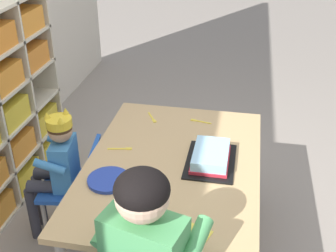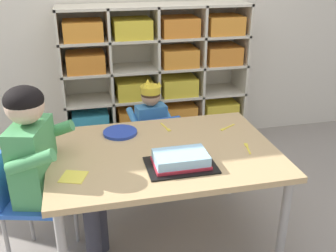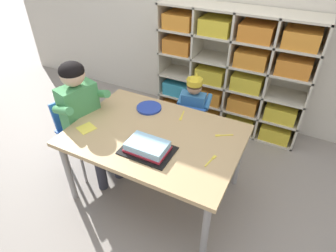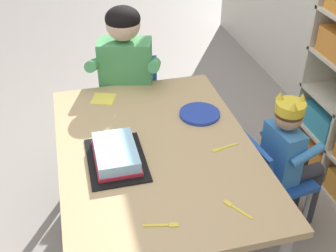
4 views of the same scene
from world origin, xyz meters
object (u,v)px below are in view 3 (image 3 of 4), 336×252
at_px(activity_table, 155,139).
at_px(paper_plate_stack, 149,108).
at_px(fork_by_napkin, 182,116).
at_px(classroom_chair_adult_side, 81,126).
at_px(adult_helper_seated, 84,111).
at_px(birthday_cake_on_tray, 147,148).
at_px(fork_near_child_seat, 223,135).
at_px(fork_near_cake_tray, 211,160).
at_px(classroom_chair_blue, 190,123).
at_px(child_with_crown, 194,104).

height_order(activity_table, paper_plate_stack, paper_plate_stack).
relative_size(activity_table, fork_by_napkin, 9.46).
distance_m(classroom_chair_adult_side, adult_helper_seated, 0.24).
bearing_deg(birthday_cake_on_tray, paper_plate_stack, 119.14).
bearing_deg(fork_near_child_seat, paper_plate_stack, 143.93).
bearing_deg(birthday_cake_on_tray, fork_by_napkin, 86.26).
relative_size(classroom_chair_adult_side, birthday_cake_on_tray, 1.90).
distance_m(fork_near_child_seat, fork_near_cake_tray, 0.29).
bearing_deg(birthday_cake_on_tray, activity_table, 104.70).
distance_m(paper_plate_stack, fork_near_cake_tray, 0.77).
bearing_deg(fork_near_cake_tray, classroom_chair_blue, -135.35).
relative_size(birthday_cake_on_tray, paper_plate_stack, 1.74).
distance_m(classroom_chair_blue, fork_near_child_seat, 0.59).
bearing_deg(birthday_cake_on_tray, adult_helper_seated, 167.33).
height_order(activity_table, classroom_chair_blue, activity_table).
xyz_separation_m(activity_table, classroom_chair_adult_side, (-0.74, -0.01, -0.12)).
distance_m(activity_table, paper_plate_stack, 0.35).
xyz_separation_m(activity_table, adult_helper_seated, (-0.63, -0.04, 0.09)).
xyz_separation_m(adult_helper_seated, birthday_cake_on_tray, (0.68, -0.15, -0.01)).
bearing_deg(adult_helper_seated, birthday_cake_on_tray, -87.60).
distance_m(classroom_chair_adult_side, fork_near_child_seat, 1.23).
bearing_deg(classroom_chair_adult_side, fork_near_cake_tray, -78.36).
bearing_deg(adult_helper_seated, fork_by_napkin, -49.93).
bearing_deg(classroom_chair_blue, child_with_crown, -90.79).
bearing_deg(fork_by_napkin, fork_near_cake_tray, -145.57).
bearing_deg(fork_by_napkin, adult_helper_seated, 103.59).
bearing_deg(birthday_cake_on_tray, fork_near_child_seat, 44.64).
xyz_separation_m(child_with_crown, birthday_cake_on_tray, (0.01, -0.86, 0.13)).
height_order(activity_table, fork_by_napkin, fork_by_napkin).
bearing_deg(child_with_crown, paper_plate_stack, 48.94).
distance_m(classroom_chair_adult_side, birthday_cake_on_tray, 0.84).
relative_size(birthday_cake_on_tray, fork_near_cake_tray, 2.74).
bearing_deg(fork_near_child_seat, birthday_cake_on_tray, -165.79).
relative_size(paper_plate_stack, fork_near_cake_tray, 1.58).
distance_m(activity_table, adult_helper_seated, 0.64).
relative_size(classroom_chair_adult_side, adult_helper_seated, 0.65).
xyz_separation_m(birthday_cake_on_tray, paper_plate_stack, (-0.26, 0.47, -0.02)).
xyz_separation_m(birthday_cake_on_tray, fork_near_cake_tray, (0.42, 0.11, -0.03)).
bearing_deg(paper_plate_stack, child_with_crown, 57.30).
bearing_deg(classroom_chair_blue, fork_near_child_seat, 130.20).
bearing_deg(fork_by_napkin, child_with_crown, -5.24).
xyz_separation_m(adult_helper_seated, fork_near_child_seat, (1.09, 0.25, -0.03)).
bearing_deg(fork_near_child_seat, adult_helper_seated, 162.32).
bearing_deg(classroom_chair_adult_side, classroom_chair_blue, -39.48).
height_order(classroom_chair_blue, birthday_cake_on_tray, birthday_cake_on_tray).
relative_size(activity_table, classroom_chair_adult_side, 1.86).
bearing_deg(paper_plate_stack, fork_near_child_seat, -5.64).
relative_size(activity_table, birthday_cake_on_tray, 3.53).
distance_m(classroom_chair_blue, fork_by_napkin, 0.36).
xyz_separation_m(activity_table, child_with_crown, (0.04, 0.67, -0.05)).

